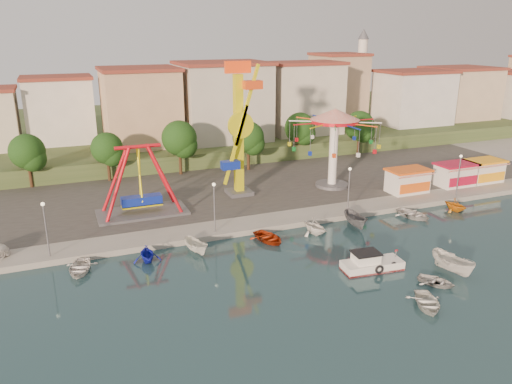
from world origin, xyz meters
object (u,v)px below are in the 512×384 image
wave_swinger (334,130)px  rowboat_a (436,281)px  skiff (453,264)px  cabin_motorboat (371,264)px  pirate_ship_ride (140,182)px  kamikaze_tower (240,133)px

wave_swinger → rowboat_a: 27.95m
rowboat_a → skiff: (2.85, 1.25, 0.54)m
wave_swinger → cabin_motorboat: size_ratio=2.05×
rowboat_a → skiff: 3.16m
pirate_ship_ride → kamikaze_tower: size_ratio=0.61×
wave_swinger → skiff: 26.21m
rowboat_a → pirate_ship_ride: bearing=97.3°
pirate_ship_ride → cabin_motorboat: (16.73, -20.69, -3.88)m
kamikaze_tower → cabin_motorboat: kamikaze_tower is taller
kamikaze_tower → wave_swinger: size_ratio=1.42×
kamikaze_tower → rowboat_a: 29.66m
wave_swinger → skiff: (-2.35, -25.06, -7.33)m
wave_swinger → pirate_ship_ride: bearing=-177.4°
pirate_ship_ride → skiff: size_ratio=2.23×
cabin_motorboat → skiff: cabin_motorboat is taller
pirate_ship_ride → wave_swinger: size_ratio=0.86×
kamikaze_tower → skiff: (10.20, -26.27, -7.72)m
pirate_ship_ride → wave_swinger: wave_swinger is taller
pirate_ship_ride → kamikaze_tower: 13.75m
wave_swinger → rowboat_a: wave_swinger is taller
cabin_motorboat → rowboat_a: bearing=-46.5°
cabin_motorboat → kamikaze_tower: bearing=104.8°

